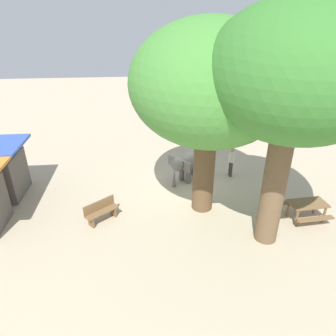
# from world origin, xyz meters

# --- Properties ---
(ground_plane) EXTENTS (60.00, 60.00, 0.00)m
(ground_plane) POSITION_xyz_m (0.00, 0.00, 0.00)
(ground_plane) COLOR #BAA88C
(elephant) EXTENTS (1.94, 2.02, 1.48)m
(elephant) POSITION_xyz_m (0.48, -0.23, 0.94)
(elephant) COLOR slate
(elephant) RESTS_ON ground_plane
(person_handler) EXTENTS (0.51, 0.32, 1.62)m
(person_handler) POSITION_xyz_m (0.67, -2.49, 0.95)
(person_handler) COLOR #3F3833
(person_handler) RESTS_ON ground_plane
(shade_tree_main) EXTENTS (5.76, 5.28, 8.09)m
(shade_tree_main) POSITION_xyz_m (-4.29, -2.41, 5.96)
(shade_tree_main) COLOR brown
(shade_tree_main) RESTS_ON ground_plane
(shade_tree_secondary) EXTENTS (6.35, 5.82, 7.58)m
(shade_tree_secondary) POSITION_xyz_m (-2.03, -0.45, 5.27)
(shade_tree_secondary) COLOR brown
(shade_tree_secondary) RESTS_ON ground_plane
(wooden_bench) EXTENTS (1.18, 1.35, 0.88)m
(wooden_bench) POSITION_xyz_m (-2.57, 3.81, 0.47)
(wooden_bench) COLOR brown
(wooden_bench) RESTS_ON ground_plane
(picnic_table_near) EXTENTS (1.58, 1.60, 0.78)m
(picnic_table_near) POSITION_xyz_m (-3.30, -4.50, 0.59)
(picnic_table_near) COLOR brown
(picnic_table_near) RESTS_ON ground_plane
(market_stall_blue) EXTENTS (2.50, 2.50, 2.52)m
(market_stall_blue) POSITION_xyz_m (-0.09, 8.50, 1.14)
(market_stall_blue) COLOR #59514C
(market_stall_blue) RESTS_ON ground_plane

